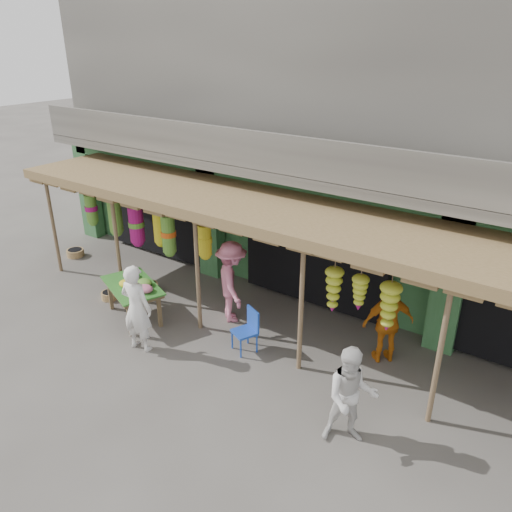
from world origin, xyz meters
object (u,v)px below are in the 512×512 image
Objects in this scene: flower_table at (134,287)px; person_shopper at (232,282)px; person_right at (351,396)px; person_front at (137,308)px; person_vendor at (388,322)px; blue_chair at (248,328)px.

person_shopper reaches higher than flower_table.
flower_table is at bearing 141.42° from person_right.
person_front is 2.16m from person_shopper.
person_right reaches higher than flower_table.
person_shopper is (-3.40, -0.50, 0.08)m from person_vendor.
flower_table is at bearing -24.36° from person_vendor.
person_right is 2.37m from person_vendor.
flower_table is 0.99× the size of person_shopper.
blue_chair is 2.25m from person_front.
person_vendor is (2.41, 1.26, 0.35)m from blue_chair.
person_right is at bearing 55.68° from person_vendor.
person_vendor reaches higher than person_right.
person_vendor is (-0.33, 2.35, 0.01)m from person_right.
person_front is 1.11× the size of person_right.
person_shopper is at bearing 167.14° from blue_chair.
person_shopper is at bearing 121.71° from person_right.
blue_chair is 1.32m from person_shopper.
flower_table is 1.10× the size of person_right.
flower_table is 2.18m from person_shopper.
person_front reaches higher than person_right.
flower_table is 2.05× the size of blue_chair.
person_shopper is (0.84, 1.99, 0.00)m from person_front.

